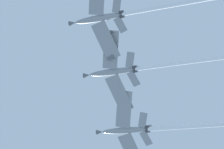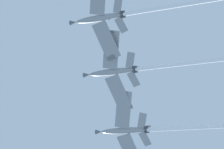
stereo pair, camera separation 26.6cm
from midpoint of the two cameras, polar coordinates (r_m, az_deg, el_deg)
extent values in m
ellipsoid|color=gray|center=(104.17, -1.69, 7.13)|extent=(10.90, 7.37, 5.41)
cone|color=#595E60|center=(106.88, -5.00, 6.57)|extent=(2.26, 2.01, 1.68)
ellipsoid|color=black|center=(105.53, -2.62, 6.98)|extent=(3.04, 2.36, 1.81)
cube|color=gray|center=(104.09, -0.79, 4.31)|extent=(5.89, 9.61, 1.43)
cube|color=#595E60|center=(104.52, -0.22, 2.14)|extent=(1.86, 1.17, 0.73)
cube|color=gray|center=(102.33, 0.67, 8.80)|extent=(3.86, 3.69, 0.77)
cube|color=gray|center=(102.49, 1.10, 6.29)|extent=(2.49, 3.90, 0.77)
cube|color=#595E60|center=(103.77, 1.04, 7.59)|extent=(2.86, 1.80, 3.46)
cylinder|color=#38383D|center=(102.01, 1.25, 7.85)|extent=(1.45, 1.31, 1.10)
cylinder|color=#38383D|center=(102.04, 1.33, 7.35)|extent=(1.45, 1.31, 1.10)
cylinder|color=white|center=(97.67, 11.07, 9.02)|extent=(28.78, 17.63, 12.86)
ellipsoid|color=gray|center=(106.17, -0.06, 0.33)|extent=(10.88, 7.29, 5.62)
cone|color=#595E60|center=(108.93, -3.29, -0.05)|extent=(2.27, 2.01, 1.70)
ellipsoid|color=black|center=(107.54, -0.97, 0.27)|extent=(3.04, 2.35, 1.85)
cube|color=gray|center=(105.08, -0.19, 3.17)|extent=(8.75, 8.83, 1.49)
cube|color=#595E60|center=(104.72, -0.41, 5.40)|extent=(1.72, 1.70, 0.76)
cube|color=gray|center=(106.73, 0.82, -2.41)|extent=(5.83, 9.60, 1.49)
cube|color=#595E60|center=(107.63, 1.38, -4.48)|extent=(1.85, 1.16, 0.76)
cube|color=gray|center=(104.01, 2.25, 1.84)|extent=(3.84, 3.69, 0.80)
cube|color=gray|center=(104.73, 2.68, -0.60)|extent=(2.47, 3.89, 0.80)
cube|color=#595E60|center=(105.71, 2.60, 0.76)|extent=(2.90, 1.80, 3.48)
cylinder|color=#38383D|center=(103.91, 2.81, 0.89)|extent=(1.46, 1.31, 1.11)
cylinder|color=#38383D|center=(104.06, 2.90, 0.41)|extent=(1.46, 1.31, 1.11)
ellipsoid|color=gray|center=(109.22, 1.46, -7.11)|extent=(10.83, 7.38, 5.65)
cone|color=#595E60|center=(111.88, -1.75, -7.27)|extent=(2.27, 2.02, 1.70)
ellipsoid|color=black|center=(110.54, 0.55, -7.06)|extent=(3.03, 2.37, 1.86)
cube|color=gray|center=(107.45, 1.37, -4.44)|extent=(8.78, 8.79, 1.50)
cube|color=#595E60|center=(106.53, 1.18, -2.30)|extent=(1.71, 1.71, 0.77)
cube|color=gray|center=(106.83, 3.76, -5.82)|extent=(3.85, 3.67, 0.81)
cube|color=gray|center=(108.14, 4.14, -8.12)|extent=(2.50, 3.90, 0.81)
cube|color=#595E60|center=(108.79, 4.07, -6.74)|extent=(2.88, 1.83, 3.48)
cylinder|color=#38383D|center=(106.98, 4.30, -6.74)|extent=(1.46, 1.32, 1.11)
cylinder|color=#38383D|center=(107.24, 4.38, -7.20)|extent=(1.46, 1.32, 1.11)
camera|label=1|loc=(0.13, 89.93, -0.44)|focal=72.28mm
camera|label=2|loc=(0.13, -90.07, 0.44)|focal=72.28mm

